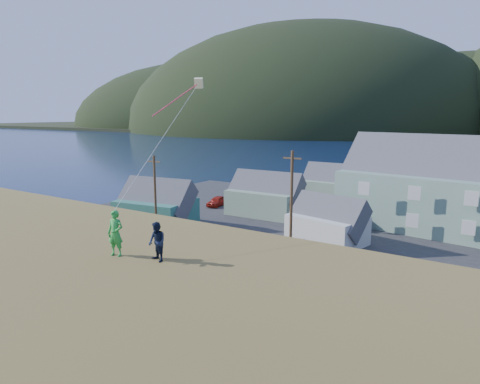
# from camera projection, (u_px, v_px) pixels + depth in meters

# --- Properties ---
(ground) EXTENTS (900.00, 900.00, 0.00)m
(ground) POSITION_uv_depth(u_px,v_px,m) (314.00, 280.00, 33.04)
(ground) COLOR #0A1638
(ground) RESTS_ON ground
(grass_strip) EXTENTS (110.00, 8.00, 0.10)m
(grass_strip) POSITION_uv_depth(u_px,v_px,m) (303.00, 288.00, 31.38)
(grass_strip) COLOR #4C3D19
(grass_strip) RESTS_ON ground
(waterfront_lot) EXTENTS (72.00, 36.00, 0.12)m
(waterfront_lot) POSITION_uv_depth(u_px,v_px,m) (375.00, 229.00, 47.11)
(waterfront_lot) COLOR #28282B
(waterfront_lot) RESTS_ON ground
(wharf) EXTENTS (26.00, 14.00, 0.90)m
(wharf) POSITION_uv_depth(u_px,v_px,m) (377.00, 190.00, 69.27)
(wharf) COLOR gray
(wharf) RESTS_ON ground
(shed_teal) EXTENTS (9.11, 6.95, 6.63)m
(shed_teal) POSITION_uv_depth(u_px,v_px,m) (156.00, 205.00, 48.30)
(shed_teal) COLOR #307064
(shed_teal) RESTS_ON waterfront_lot
(shed_palegreen_near) EXTENTS (9.30, 5.99, 6.65)m
(shed_palegreen_near) POSITION_uv_depth(u_px,v_px,m) (265.00, 196.00, 53.59)
(shed_palegreen_near) COLOR gray
(shed_palegreen_near) RESTS_ON waterfront_lot
(shed_white) EXTENTS (8.17, 6.26, 5.83)m
(shed_white) POSITION_uv_depth(u_px,v_px,m) (327.00, 222.00, 41.69)
(shed_white) COLOR beige
(shed_white) RESTS_ON waterfront_lot
(shed_palegreen_far) EXTENTS (10.08, 5.77, 6.77)m
(shed_palegreen_far) POSITION_uv_depth(u_px,v_px,m) (339.00, 185.00, 60.95)
(shed_palegreen_far) COLOR gray
(shed_palegreen_far) RESTS_ON waterfront_lot
(utility_poles) EXTENTS (33.86, 0.24, 9.63)m
(utility_poles) POSITION_uv_depth(u_px,v_px,m) (301.00, 216.00, 34.47)
(utility_poles) COLOR #47331E
(utility_poles) RESTS_ON waterfront_lot
(parked_cars) EXTENTS (26.98, 13.35, 1.54)m
(parked_cars) POSITION_uv_depth(u_px,v_px,m) (309.00, 207.00, 54.70)
(parked_cars) COLOR maroon
(parked_cars) RESTS_ON waterfront_lot
(kite_flyer_green) EXTENTS (0.75, 0.58, 1.82)m
(kite_flyer_green) POSITION_uv_depth(u_px,v_px,m) (115.00, 233.00, 16.63)
(kite_flyer_green) COLOR green
(kite_flyer_green) RESTS_ON hillside
(kite_flyer_navy) EXTENTS (0.87, 0.76, 1.51)m
(kite_flyer_navy) POSITION_uv_depth(u_px,v_px,m) (157.00, 242.00, 16.03)
(kite_flyer_navy) COLOR #121B33
(kite_flyer_navy) RESTS_ON hillside
(kite_rig) EXTENTS (1.83, 4.53, 10.28)m
(kite_rig) POSITION_uv_depth(u_px,v_px,m) (194.00, 87.00, 23.55)
(kite_rig) COLOR #F1F2B8
(kite_rig) RESTS_ON ground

